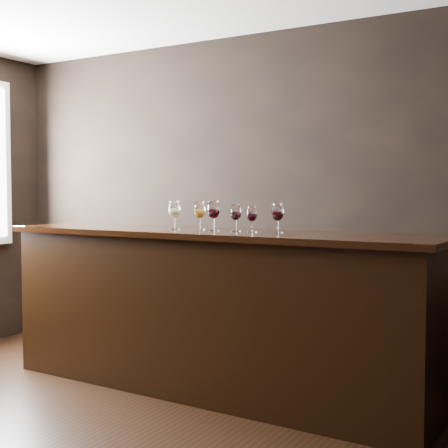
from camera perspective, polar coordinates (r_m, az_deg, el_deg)
The scene contains 10 objects.
room_shell at distance 3.82m, azimuth -16.95°, elevation 7.99°, with size 5.02×4.52×2.81m.
bar_counter at distance 4.61m, azimuth -1.19°, elevation -8.24°, with size 3.26×0.71×1.14m, color black.
bar_top at distance 4.53m, azimuth -1.20°, elevation -0.87°, with size 3.37×0.78×0.04m, color black.
back_bar_shelf at distance 5.23m, azimuth 1.57°, elevation -8.04°, with size 2.60×0.40×0.94m, color black.
glass_white at distance 4.68m, azimuth -4.57°, elevation 1.27°, with size 0.09×0.09×0.21m.
glass_amber at distance 4.62m, azimuth -2.25°, elevation 1.21°, with size 0.09×0.09×0.21m.
glass_red_a at distance 4.49m, azimuth -0.96°, elevation 1.24°, with size 0.09×0.09×0.22m.
glass_red_b at distance 4.42m, azimuth 1.08°, elevation 1.02°, with size 0.08×0.08×0.19m.
glass_red_c at distance 4.33m, azimuth 2.56°, elevation 0.88°, with size 0.08×0.08×0.18m.
glass_red_d at distance 4.28m, azimuth 4.92°, elevation 1.01°, with size 0.09×0.09×0.20m.
Camera 1 is at (2.56, -2.48, 1.47)m, focal length 50.00 mm.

